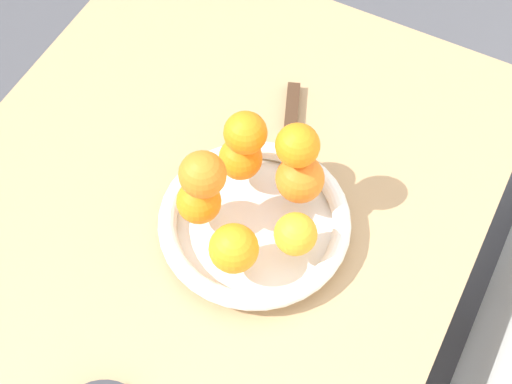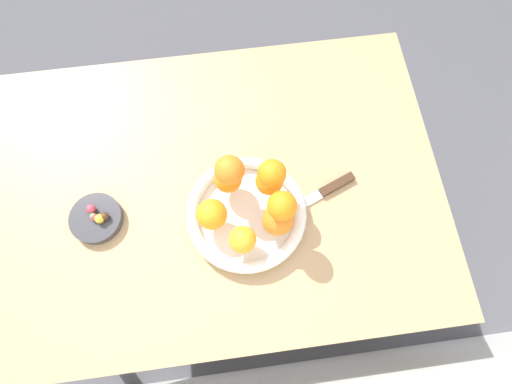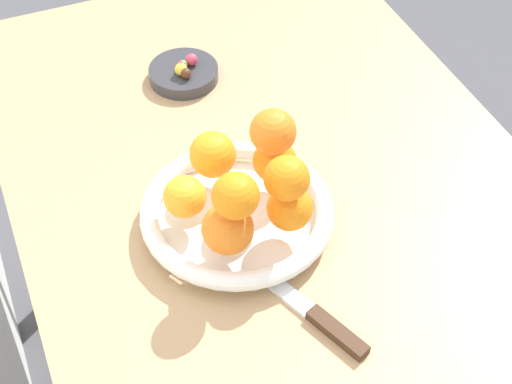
% 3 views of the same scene
% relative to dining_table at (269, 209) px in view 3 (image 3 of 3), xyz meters
% --- Properties ---
extents(dining_table, '(1.10, 0.76, 0.74)m').
position_rel_dining_table_xyz_m(dining_table, '(0.00, 0.00, 0.00)').
color(dining_table, tan).
rests_on(dining_table, ground_plane).
extents(fruit_bowl, '(0.27, 0.27, 0.04)m').
position_rel_dining_table_xyz_m(fruit_bowl, '(-0.08, 0.08, 0.11)').
color(fruit_bowl, white).
rests_on(fruit_bowl, dining_table).
extents(candy_dish, '(0.12, 0.12, 0.02)m').
position_rel_dining_table_xyz_m(candy_dish, '(0.26, 0.05, 0.10)').
color(candy_dish, '#333338').
rests_on(candy_dish, dining_table).
extents(orange_0, '(0.06, 0.06, 0.06)m').
position_rel_dining_table_xyz_m(orange_0, '(-0.14, 0.03, 0.16)').
color(orange_0, orange).
rests_on(orange_0, fruit_bowl).
extents(orange_1, '(0.06, 0.06, 0.06)m').
position_rel_dining_table_xyz_m(orange_1, '(-0.05, 0.02, 0.16)').
color(orange_1, orange).
rests_on(orange_1, fruit_bowl).
extents(orange_2, '(0.07, 0.07, 0.07)m').
position_rel_dining_table_xyz_m(orange_2, '(-0.01, 0.09, 0.16)').
color(orange_2, orange).
rests_on(orange_2, fruit_bowl).
extents(orange_3, '(0.06, 0.06, 0.06)m').
position_rel_dining_table_xyz_m(orange_3, '(-0.07, 0.15, 0.16)').
color(orange_3, orange).
rests_on(orange_3, fruit_bowl).
extents(orange_4, '(0.07, 0.07, 0.07)m').
position_rel_dining_table_xyz_m(orange_4, '(-0.14, 0.12, 0.16)').
color(orange_4, orange).
rests_on(orange_4, fruit_bowl).
extents(orange_5, '(0.06, 0.06, 0.06)m').
position_rel_dining_table_xyz_m(orange_5, '(-0.06, 0.02, 0.22)').
color(orange_5, orange).
rests_on(orange_5, orange_1).
extents(orange_6, '(0.06, 0.06, 0.06)m').
position_rel_dining_table_xyz_m(orange_6, '(-0.14, 0.04, 0.22)').
color(orange_6, orange).
rests_on(orange_6, orange_0).
extents(orange_7, '(0.06, 0.06, 0.06)m').
position_rel_dining_table_xyz_m(orange_7, '(-0.15, 0.11, 0.23)').
color(orange_7, orange).
rests_on(orange_7, orange_4).
extents(candy_ball_0, '(0.02, 0.02, 0.02)m').
position_rel_dining_table_xyz_m(candy_ball_0, '(0.23, 0.05, 0.12)').
color(candy_ball_0, '#472819').
rests_on(candy_ball_0, candy_dish).
extents(candy_ball_1, '(0.02, 0.02, 0.02)m').
position_rel_dining_table_xyz_m(candy_ball_1, '(0.26, 0.05, 0.12)').
color(candy_ball_1, '#4C9947').
rests_on(candy_ball_1, candy_dish).
extents(candy_ball_2, '(0.02, 0.02, 0.02)m').
position_rel_dining_table_xyz_m(candy_ball_2, '(0.26, 0.03, 0.12)').
color(candy_ball_2, '#C6384C').
rests_on(candy_ball_2, candy_dish).
extents(candy_ball_3, '(0.02, 0.02, 0.02)m').
position_rel_dining_table_xyz_m(candy_ball_3, '(0.24, 0.06, 0.12)').
color(candy_ball_3, gold).
rests_on(candy_ball_3, candy_dish).
extents(candy_ball_4, '(0.02, 0.02, 0.02)m').
position_rel_dining_table_xyz_m(candy_ball_4, '(0.26, 0.05, 0.12)').
color(candy_ball_4, '#C6384C').
rests_on(candy_ball_4, candy_dish).
extents(knife, '(0.25, 0.12, 0.01)m').
position_rel_dining_table_xyz_m(knife, '(-0.24, 0.06, 0.09)').
color(knife, '#3F2819').
rests_on(knife, dining_table).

